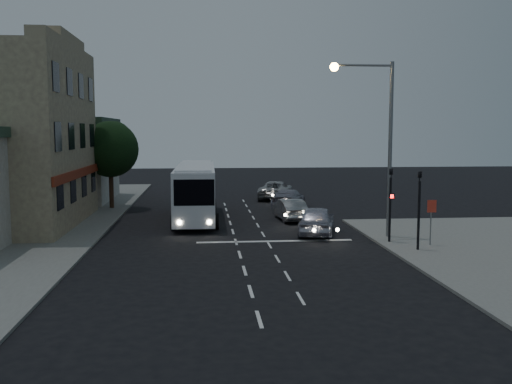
{
  "coord_description": "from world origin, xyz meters",
  "views": [
    {
      "loc": [
        -1.64,
        -26.47,
        5.62
      ],
      "look_at": [
        1.32,
        5.2,
        2.2
      ],
      "focal_mm": 40.0,
      "sensor_mm": 36.0,
      "label": 1
    }
  ],
  "objects": [
    {
      "name": "low_building_north",
      "position": [
        -13.5,
        20.0,
        3.39
      ],
      "size": [
        9.4,
        9.4,
        6.5
      ],
      "color": "gray",
      "rests_on": "sidewalk_far"
    },
    {
      "name": "tour_bus",
      "position": [
        -2.12,
        9.75,
        1.89
      ],
      "size": [
        2.71,
        11.42,
        3.5
      ],
      "rotation": [
        0.0,
        0.0,
        -0.01
      ],
      "color": "white",
      "rests_on": "ground"
    },
    {
      "name": "car_sedan_a",
      "position": [
        3.82,
        8.84,
        0.68
      ],
      "size": [
        1.83,
        4.22,
        1.35
      ],
      "primitive_type": "imported",
      "rotation": [
        0.0,
        0.0,
        3.24
      ],
      "color": "gray",
      "rests_on": "ground"
    },
    {
      "name": "street_tree",
      "position": [
        -8.21,
        15.02,
        4.5
      ],
      "size": [
        4.0,
        4.0,
        6.2
      ],
      "color": "black",
      "rests_on": "sidewalk_far"
    },
    {
      "name": "car_sedan_b",
      "position": [
        4.56,
        14.53,
        0.7
      ],
      "size": [
        3.35,
        5.17,
        1.39
      ],
      "primitive_type": "imported",
      "rotation": [
        0.0,
        0.0,
        2.82
      ],
      "color": "gray",
      "rests_on": "ground"
    },
    {
      "name": "road_markings",
      "position": [
        1.29,
        3.31,
        0.0
      ],
      "size": [
        8.0,
        30.55,
        0.01
      ],
      "color": "silver",
      "rests_on": "ground"
    },
    {
      "name": "traffic_signal_side",
      "position": [
        8.3,
        -1.2,
        2.42
      ],
      "size": [
        0.18,
        0.15,
        4.1
      ],
      "color": "black",
      "rests_on": "sidewalk_near"
    },
    {
      "name": "sidewalk_far",
      "position": [
        -13.0,
        8.0,
        0.06
      ],
      "size": [
        12.0,
        50.0,
        0.12
      ],
      "primitive_type": "cube",
      "color": "slate",
      "rests_on": "ground"
    },
    {
      "name": "car_suv",
      "position": [
        4.51,
        3.8,
        0.78
      ],
      "size": [
        2.93,
        4.9,
        1.56
      ],
      "primitive_type": "imported",
      "rotation": [
        0.0,
        0.0,
        2.89
      ],
      "color": "#A6A7B7",
      "rests_on": "ground"
    },
    {
      "name": "car_sedan_c",
      "position": [
        4.35,
        20.04,
        0.75
      ],
      "size": [
        3.64,
        5.79,
        1.49
      ],
      "primitive_type": "imported",
      "rotation": [
        0.0,
        0.0,
        2.91
      ],
      "color": "#A3A3A3",
      "rests_on": "ground"
    },
    {
      "name": "traffic_signal_main",
      "position": [
        7.6,
        0.78,
        2.42
      ],
      "size": [
        0.25,
        0.35,
        4.1
      ],
      "color": "black",
      "rests_on": "sidewalk_near"
    },
    {
      "name": "streetlight",
      "position": [
        7.34,
        2.2,
        5.73
      ],
      "size": [
        3.32,
        0.44,
        9.0
      ],
      "color": "slate",
      "rests_on": "sidewalk_near"
    },
    {
      "name": "regulatory_sign",
      "position": [
        9.3,
        -0.24,
        1.6
      ],
      "size": [
        0.45,
        0.12,
        2.2
      ],
      "color": "slate",
      "rests_on": "sidewalk_near"
    },
    {
      "name": "ground",
      "position": [
        0.0,
        0.0,
        0.0
      ],
      "size": [
        120.0,
        120.0,
        0.0
      ],
      "primitive_type": "plane",
      "color": "black"
    }
  ]
}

